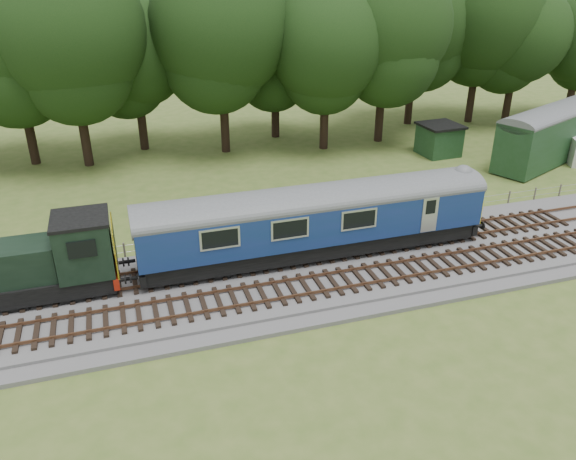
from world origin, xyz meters
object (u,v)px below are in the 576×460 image
object	(u,v)px
worker	(103,279)
parked_coach	(565,126)
dmu_railcar	(315,216)
shunter_loco	(22,267)

from	to	relation	value
worker	parked_coach	world-z (taller)	parked_coach
dmu_railcar	shunter_loco	distance (m)	13.94
worker	dmu_railcar	bearing A→B (deg)	-21.36
dmu_railcar	shunter_loco	size ratio (longest dim) A/B	2.02
dmu_railcar	worker	size ratio (longest dim) A/B	11.57
dmu_railcar	parked_coach	bearing A→B (deg)	22.97
shunter_loco	parked_coach	world-z (taller)	parked_coach
parked_coach	worker	bearing A→B (deg)	173.66
worker	parked_coach	xyz separation A→B (m)	(35.66, 11.23, 1.26)
dmu_railcar	shunter_loco	bearing A→B (deg)	180.00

